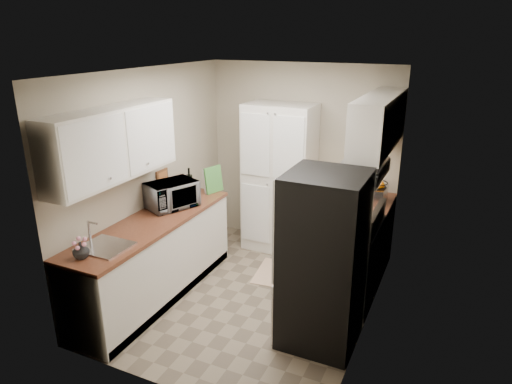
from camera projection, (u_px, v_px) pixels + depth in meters
ground at (251, 295)px, 5.24m from camera, size 3.20×3.20×0.00m
room_shell at (249, 158)px, 4.70m from camera, size 2.64×3.24×2.52m
pantry_cabinet at (279, 179)px, 6.12m from camera, size 0.90×0.55×2.00m
base_cabinet_left at (155, 260)px, 5.12m from camera, size 0.60×2.30×0.88m
countertop_left at (152, 222)px, 4.97m from camera, size 0.63×2.33×0.04m
base_cabinet_right at (363, 236)px, 5.72m from camera, size 0.60×0.80×0.88m
countertop_right at (366, 202)px, 5.57m from camera, size 0.63×0.83×0.04m
electric_range at (346, 260)px, 5.03m from camera, size 0.71×0.78×1.13m
refrigerator at (323, 261)px, 4.24m from camera, size 0.70×0.72×1.70m
microwave at (172, 195)px, 5.29m from camera, size 0.57×0.66×0.31m
wine_bottle at (189, 182)px, 5.73m from camera, size 0.08×0.08×0.31m
flower_vase at (81, 250)px, 4.11m from camera, size 0.18×0.18×0.16m
cutting_board at (214, 180)px, 5.79m from camera, size 0.10×0.26×0.34m
toaster_oven at (374, 194)px, 5.47m from camera, size 0.27×0.34×0.19m
fruit_basket at (377, 183)px, 5.40m from camera, size 0.27×0.27×0.10m
kitchen_mat at (274, 272)px, 5.73m from camera, size 0.51×0.73×0.01m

